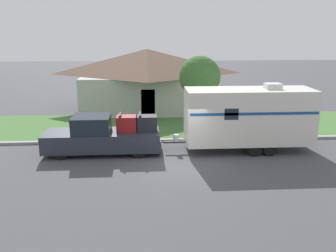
# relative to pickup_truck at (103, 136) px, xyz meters

# --- Properties ---
(ground_plane) EXTENTS (120.00, 120.00, 0.00)m
(ground_plane) POSITION_rel_pickup_truck_xyz_m (3.90, -1.86, -0.92)
(ground_plane) COLOR #47474C
(curb_strip) EXTENTS (80.00, 0.30, 0.14)m
(curb_strip) POSITION_rel_pickup_truck_xyz_m (3.90, 1.89, -0.85)
(curb_strip) COLOR #999993
(curb_strip) RESTS_ON ground_plane
(lawn_strip) EXTENTS (80.00, 7.00, 0.03)m
(lawn_strip) POSITION_rel_pickup_truck_xyz_m (3.90, 5.54, -0.90)
(lawn_strip) COLOR #477538
(lawn_strip) RESTS_ON ground_plane
(house_across_street) EXTENTS (10.76, 7.59, 4.75)m
(house_across_street) POSITION_rel_pickup_truck_xyz_m (2.41, 11.21, 1.55)
(house_across_street) COLOR #B2B2A8
(house_across_street) RESTS_ON ground_plane
(pickup_truck) EXTENTS (6.01, 2.00, 2.08)m
(pickup_truck) POSITION_rel_pickup_truck_xyz_m (0.00, 0.00, 0.00)
(pickup_truck) COLOR black
(pickup_truck) RESTS_ON ground_plane
(travel_trailer) EXTENTS (7.71, 2.23, 3.56)m
(travel_trailer) POSITION_rel_pickup_truck_xyz_m (7.55, -0.00, 0.95)
(travel_trailer) COLOR black
(travel_trailer) RESTS_ON ground_plane
(mailbox) EXTENTS (0.48, 0.20, 1.41)m
(mailbox) POSITION_rel_pickup_truck_xyz_m (5.86, 2.82, 0.16)
(mailbox) COLOR brown
(mailbox) RESTS_ON ground_plane
(tree_in_yard) EXTENTS (2.50, 2.50, 4.73)m
(tree_in_yard) POSITION_rel_pickup_truck_xyz_m (5.49, 3.67, 2.55)
(tree_in_yard) COLOR brown
(tree_in_yard) RESTS_ON ground_plane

